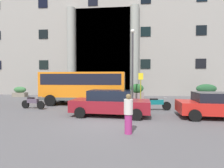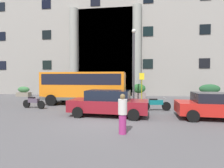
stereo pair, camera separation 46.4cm
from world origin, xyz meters
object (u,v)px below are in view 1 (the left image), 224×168
bus_stop_sign (141,84)px  scooter_by_planter (156,104)px  pedestrian_man_red_shirt (128,114)px  orange_minibus (84,85)px  motorcycle_far_end (114,103)px  hedge_planter_entrance_left (20,92)px  parked_estate_mid (215,105)px  hedge_planter_entrance_right (137,91)px  hedge_planter_far_west (90,91)px  hedge_planter_west (206,92)px  hedge_planter_east (55,91)px  lamppost_plaza_centre (133,59)px  motorcycle_near_kerb (32,103)px  parked_sedan_second (110,103)px

bus_stop_sign → scooter_by_planter: (0.74, -4.05, -1.20)m
pedestrian_man_red_shirt → orange_minibus: bearing=114.6°
scooter_by_planter → motorcycle_far_end: same height
hedge_planter_entrance_left → parked_estate_mid: (17.61, -9.39, 0.15)m
hedge_planter_entrance_right → scooter_by_planter: size_ratio=0.78×
hedge_planter_far_west → hedge_planter_west: bearing=-1.6°
hedge_planter_east → scooter_by_planter: hedge_planter_east is taller
hedge_planter_entrance_right → lamppost_plaza_centre: 4.30m
hedge_planter_west → motorcycle_near_kerb: hedge_planter_west is taller
scooter_by_planter → hedge_planter_far_west: bearing=120.1°
hedge_planter_west → hedge_planter_far_west: hedge_planter_west is taller
orange_minibus → hedge_planter_west: orange_minibus is taller
hedge_planter_west → motorcycle_far_end: bearing=-143.5°
hedge_planter_east → hedge_planter_entrance_left: bearing=178.1°
bus_stop_sign → parked_estate_mid: bearing=-58.9°
orange_minibus → motorcycle_near_kerb: size_ratio=3.55×
orange_minibus → parked_sedan_second: bearing=-57.4°
hedge_planter_west → hedge_planter_far_west: bearing=178.4°
hedge_planter_far_west → parked_estate_mid: bearing=-45.8°
hedge_planter_east → motorcycle_near_kerb: size_ratio=0.80×
hedge_planter_far_west → parked_sedan_second: (3.27, -9.30, 0.06)m
hedge_planter_west → hedge_planter_east: hedge_planter_west is taller
pedestrian_man_red_shirt → motorcycle_near_kerb: bearing=142.3°
hedge_planter_west → scooter_by_planter: 9.45m
motorcycle_far_end → pedestrian_man_red_shirt: pedestrian_man_red_shirt is taller
parked_sedan_second → scooter_by_planter: (2.93, 1.91, -0.30)m
parked_sedan_second → lamppost_plaza_centre: (1.45, 6.82, 3.31)m
hedge_planter_entrance_right → parked_sedan_second: 9.71m
scooter_by_planter → motorcycle_far_end: (-2.87, 0.21, 0.00)m
hedge_planter_east → motorcycle_far_end: hedge_planter_east is taller
parked_sedan_second → hedge_planter_far_west: bearing=113.7°
parked_estate_mid → parked_sedan_second: parked_sedan_second is taller
lamppost_plaza_centre → motorcycle_far_end: bearing=-106.6°
parked_sedan_second → lamppost_plaza_centre: bearing=82.3°
hedge_planter_west → lamppost_plaza_centre: 8.72m
hedge_planter_west → pedestrian_man_red_shirt: bearing=-124.0°
hedge_planter_east → pedestrian_man_red_shirt: size_ratio=0.98×
orange_minibus → hedge_planter_entrance_right: bearing=48.4°
motorcycle_far_end → scooter_by_planter: bearing=-9.2°
parked_sedan_second → hedge_planter_entrance_left: bearing=146.0°
parked_sedan_second → motorcycle_near_kerb: parked_sedan_second is taller
hedge_planter_entrance_left → motorcycle_far_end: bearing=-31.3°
hedge_planter_entrance_right → parked_estate_mid: hedge_planter_entrance_right is taller
hedge_planter_entrance_right → hedge_planter_far_west: 5.30m
parked_sedan_second → motorcycle_near_kerb: 6.10m
parked_estate_mid → motorcycle_near_kerb: (-11.66, 1.82, -0.27)m
motorcycle_far_end → pedestrian_man_red_shirt: (1.00, -5.32, 0.34)m
hedge_planter_far_west → hedge_planter_east: (-4.11, -0.12, 0.04)m
orange_minibus → pedestrian_man_red_shirt: bearing=-63.0°
hedge_planter_entrance_left → scooter_by_planter: 16.47m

